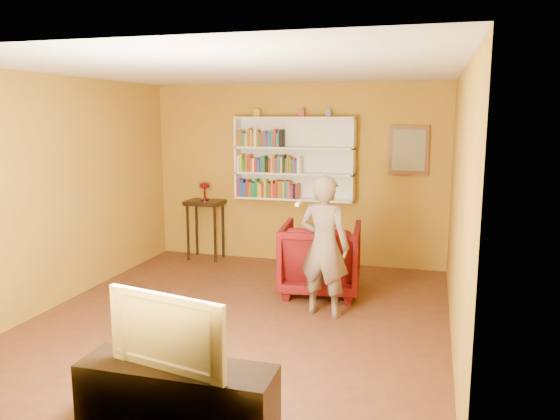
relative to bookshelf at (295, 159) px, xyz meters
The scene contains 16 objects.
room_shell 2.48m from the bookshelf, 90.00° to the right, with size 5.30×5.80×2.88m.
bookshelf is the anchor object (origin of this frame).
books_row_lower 0.61m from the bookshelf, 164.70° to the right, with size 0.94×0.19×0.27m.
books_row_middle 0.39m from the bookshelf, 163.71° to the right, with size 0.98×0.19×0.27m.
books_row_upper 0.59m from the bookshelf, 167.98° to the right, with size 0.70×0.19×0.27m.
ornament_left 0.89m from the bookshelf, behind, with size 0.08×0.08×0.11m, color gold.
ornament_centre 0.69m from the bookshelf, 27.82° to the right, with size 0.08×0.08×0.11m, color #9B3334.
ornament_right 0.84m from the bookshelf, ahead, with size 0.07×0.07×0.10m, color slate.
framed_painting 1.66m from the bookshelf, ahead, with size 0.55×0.05×0.70m.
console_table 1.64m from the bookshelf, behind, with size 0.57×0.43×0.93m.
ruby_lustre 1.49m from the bookshelf, behind, with size 0.18×0.18×0.29m.
armchair 1.87m from the bookshelf, 63.03° to the right, with size 0.97×1.00×0.91m, color #49050B.
person 2.40m from the bookshelf, 67.49° to the right, with size 0.58×0.38×1.60m, color #6B5B4E.
game_remote 2.52m from the bookshelf, 75.00° to the right, with size 0.04×0.15×0.04m, color white.
tv_cabinet 4.86m from the bookshelf, 86.08° to the right, with size 1.42×0.42×0.51m, color black.
television 4.74m from the bookshelf, 86.08° to the right, with size 0.95×0.12×0.55m, color black.
Camera 1 is at (2.00, -5.50, 2.24)m, focal length 35.00 mm.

